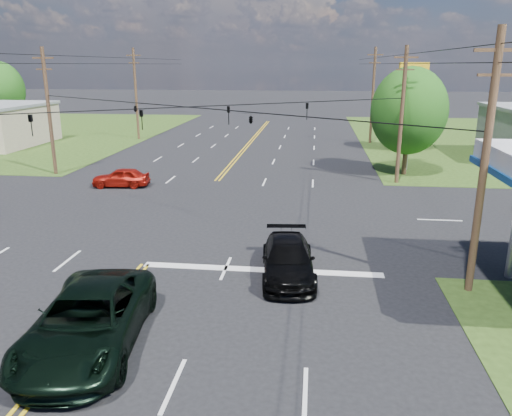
# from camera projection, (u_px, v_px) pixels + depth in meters

# --- Properties ---
(ground) EXTENTS (280.00, 280.00, 0.00)m
(ground) POSITION_uv_depth(u_px,v_px,m) (191.00, 212.00, 28.95)
(ground) COLOR black
(ground) RESTS_ON ground
(stop_bar) EXTENTS (10.00, 0.50, 0.02)m
(stop_bar) POSITION_uv_depth(u_px,v_px,m) (261.00, 270.00, 20.75)
(stop_bar) COLOR silver
(stop_bar) RESTS_ON ground
(pole_se) EXTENTS (1.60, 0.28, 9.50)m
(pole_se) POSITION_uv_depth(u_px,v_px,m) (485.00, 163.00, 17.53)
(pole_se) COLOR #46311D
(pole_se) RESTS_ON ground
(pole_nw) EXTENTS (1.60, 0.28, 9.50)m
(pole_nw) POSITION_uv_depth(u_px,v_px,m) (49.00, 110.00, 37.63)
(pole_nw) COLOR #46311D
(pole_nw) RESTS_ON ground
(pole_ne) EXTENTS (1.60, 0.28, 9.50)m
(pole_ne) POSITION_uv_depth(u_px,v_px,m) (402.00, 114.00, 34.71)
(pole_ne) COLOR #46311D
(pole_ne) RESTS_ON ground
(pole_left_far) EXTENTS (1.60, 0.28, 10.00)m
(pole_left_far) POSITION_uv_depth(u_px,v_px,m) (136.00, 93.00, 55.69)
(pole_left_far) COLOR #46311D
(pole_left_far) RESTS_ON ground
(pole_right_far) EXTENTS (1.60, 0.28, 10.00)m
(pole_right_far) POSITION_uv_depth(u_px,v_px,m) (373.00, 95.00, 52.77)
(pole_right_far) COLOR #46311D
(pole_right_far) RESTS_ON ground
(span_wire_signals) EXTENTS (26.00, 18.00, 1.13)m
(span_wire_signals) POSITION_uv_depth(u_px,v_px,m) (187.00, 107.00, 27.28)
(span_wire_signals) COLOR black
(span_wire_signals) RESTS_ON ground
(power_lines) EXTENTS (26.04, 100.00, 0.64)m
(power_lines) POSITION_uv_depth(u_px,v_px,m) (174.00, 57.00, 24.65)
(power_lines) COLOR black
(power_lines) RESTS_ON ground
(tree_right_a) EXTENTS (5.70, 5.70, 8.18)m
(tree_right_a) POSITION_uv_depth(u_px,v_px,m) (409.00, 111.00, 37.47)
(tree_right_a) COLOR #46311D
(tree_right_a) RESTS_ON ground
(tree_right_b) EXTENTS (4.94, 4.94, 7.09)m
(tree_right_b) POSITION_uv_depth(u_px,v_px,m) (413.00, 107.00, 48.82)
(tree_right_b) COLOR #46311D
(tree_right_b) RESTS_ON ground
(pickup_dkgreen) EXTENTS (3.74, 6.80, 1.81)m
(pickup_dkgreen) POSITION_uv_depth(u_px,v_px,m) (88.00, 320.00, 14.86)
(pickup_dkgreen) COLOR black
(pickup_dkgreen) RESTS_ON ground
(suv_black) EXTENTS (2.51, 5.22, 1.47)m
(suv_black) POSITION_uv_depth(u_px,v_px,m) (288.00, 259.00, 19.94)
(suv_black) COLOR black
(suv_black) RESTS_ON ground
(sedan_red) EXTENTS (4.05, 1.96, 1.33)m
(sedan_red) POSITION_uv_depth(u_px,v_px,m) (121.00, 177.00, 34.72)
(sedan_red) COLOR #9C140B
(sedan_red) RESTS_ON ground
(polesign_ne) EXTENTS (2.32, 0.70, 8.42)m
(polesign_ne) POSITION_uv_depth(u_px,v_px,m) (413.00, 86.00, 38.75)
(polesign_ne) COLOR #A5A5AA
(polesign_ne) RESTS_ON ground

